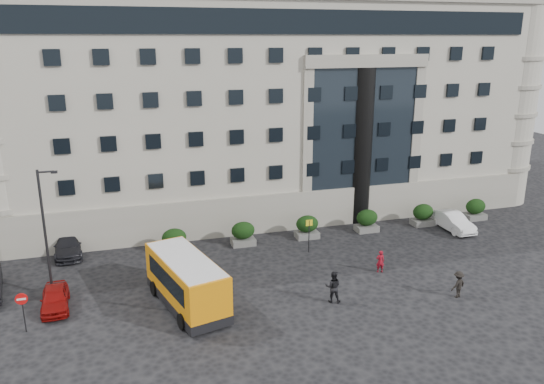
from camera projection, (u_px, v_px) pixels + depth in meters
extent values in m
plane|color=black|center=(254.00, 292.00, 33.11)|extent=(120.00, 120.00, 0.00)
cube|color=#A8A494|center=(255.00, 103.00, 52.46)|extent=(44.00, 24.00, 18.00)
cylinder|color=black|center=(361.00, 147.00, 44.06)|extent=(1.80, 1.80, 13.00)
cube|color=#5A5A58|center=(175.00, 249.00, 39.11)|extent=(1.80, 1.20, 0.50)
ellipsoid|color=black|center=(174.00, 238.00, 38.85)|extent=(1.80, 1.26, 1.34)
cube|color=#5A5A58|center=(243.00, 242.00, 40.55)|extent=(1.80, 1.20, 0.50)
ellipsoid|color=black|center=(243.00, 230.00, 40.29)|extent=(1.80, 1.26, 1.34)
cube|color=#5A5A58|center=(307.00, 235.00, 41.98)|extent=(1.80, 1.20, 0.50)
ellipsoid|color=black|center=(307.00, 224.00, 41.72)|extent=(1.80, 1.26, 1.34)
cube|color=#5A5A58|center=(366.00, 228.00, 43.41)|extent=(1.80, 1.20, 0.50)
ellipsoid|color=black|center=(367.00, 218.00, 43.15)|extent=(1.80, 1.26, 1.34)
cube|color=#5A5A58|center=(422.00, 222.00, 44.84)|extent=(1.80, 1.20, 0.50)
ellipsoid|color=black|center=(423.00, 212.00, 44.58)|extent=(1.80, 1.26, 1.34)
cube|color=#5A5A58|center=(475.00, 216.00, 46.27)|extent=(1.80, 1.20, 0.50)
ellipsoid|color=black|center=(476.00, 206.00, 46.01)|extent=(1.80, 1.26, 1.34)
cylinder|color=#262628|center=(45.00, 235.00, 31.44)|extent=(0.16, 0.16, 8.00)
cylinder|color=#262628|center=(46.00, 172.00, 30.49)|extent=(0.90, 0.12, 0.12)
cube|color=black|center=(54.00, 172.00, 30.62)|extent=(0.35, 0.18, 0.14)
cylinder|color=#262628|center=(309.00, 236.00, 38.87)|extent=(0.08, 0.08, 2.50)
cube|color=yellow|center=(309.00, 223.00, 38.58)|extent=(0.50, 0.06, 0.45)
cylinder|color=#262628|center=(24.00, 314.00, 28.31)|extent=(0.08, 0.08, 2.20)
cylinder|color=red|center=(21.00, 299.00, 28.00)|extent=(0.64, 0.05, 0.64)
cube|color=white|center=(21.00, 299.00, 27.96)|extent=(0.45, 0.04, 0.10)
cube|color=orange|center=(186.00, 278.00, 30.91)|extent=(4.15, 7.58, 2.43)
cube|color=black|center=(187.00, 299.00, 31.28)|extent=(4.20, 7.63, 0.55)
cube|color=black|center=(186.00, 275.00, 30.85)|extent=(3.82, 6.06, 1.08)
cube|color=silver|center=(185.00, 260.00, 30.59)|extent=(3.94, 7.20, 0.18)
cylinder|color=black|center=(182.00, 322.00, 28.78)|extent=(0.49, 0.94, 0.90)
cylinder|color=black|center=(223.00, 310.00, 29.99)|extent=(0.49, 0.94, 0.90)
cylinder|color=black|center=(154.00, 288.00, 32.57)|extent=(0.49, 0.94, 0.90)
cylinder|color=black|center=(192.00, 279.00, 33.79)|extent=(0.49, 0.94, 0.90)
cube|color=#9B220B|center=(12.00, 214.00, 43.46)|extent=(2.10, 3.24, 2.23)
cube|color=#9B220B|center=(8.00, 227.00, 41.44)|extent=(1.98, 1.46, 1.51)
cube|color=black|center=(6.00, 226.00, 40.79)|extent=(1.69, 0.15, 0.71)
cylinder|color=black|center=(23.00, 233.00, 41.99)|extent=(0.24, 0.75, 0.75)
cylinder|color=black|center=(2.00, 224.00, 44.11)|extent=(0.24, 0.75, 0.75)
cylinder|color=black|center=(27.00, 221.00, 44.68)|extent=(0.24, 0.75, 0.75)
imported|color=maroon|center=(55.00, 298.00, 30.93)|extent=(1.71, 3.87, 1.30)
imported|color=black|center=(68.00, 246.00, 38.64)|extent=(2.25, 4.81, 1.36)
imported|color=black|center=(2.00, 225.00, 42.98)|extent=(2.25, 4.86, 1.35)
imported|color=white|center=(453.00, 221.00, 43.56)|extent=(1.64, 4.51, 1.48)
imported|color=maroon|center=(380.00, 261.00, 35.69)|extent=(0.63, 0.48, 1.55)
imported|color=black|center=(333.00, 287.00, 31.62)|extent=(1.16, 1.04, 1.97)
imported|color=black|center=(458.00, 284.00, 32.23)|extent=(1.23, 0.93, 1.69)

